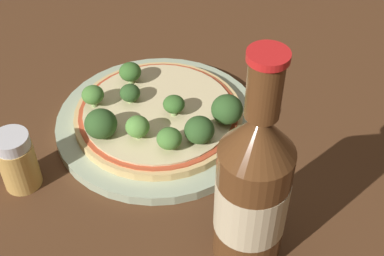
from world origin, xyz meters
The scene contains 14 objects.
ground_plane centered at (0.00, 0.00, 0.00)m, with size 3.00×3.00×0.00m, color #4C2D19.
plate centered at (0.00, 0.00, 0.01)m, with size 0.24×0.24×0.01m.
pizza centered at (0.00, 0.00, 0.02)m, with size 0.20×0.20×0.01m.
broccoli_floret_0 centered at (0.04, -0.05, 0.04)m, with size 0.03×0.03×0.03m.
broccoli_floret_1 centered at (-0.04, -0.06, 0.04)m, with size 0.04×0.04×0.03m.
broccoli_floret_2 centered at (0.02, 0.00, 0.04)m, with size 0.02×0.02×0.02m.
broccoli_floret_3 centered at (0.00, -0.05, 0.04)m, with size 0.03×0.03×0.03m.
broccoli_floret_4 centered at (0.06, -0.03, 0.04)m, with size 0.03×0.03×0.03m.
broccoli_floret_5 centered at (-0.05, 0.03, 0.04)m, with size 0.03×0.03×0.03m.
broccoli_floret_6 centered at (0.08, 0.01, 0.04)m, with size 0.04×0.04×0.03m.
broccoli_floret_7 centered at (-0.07, -0.02, 0.04)m, with size 0.03×0.03×0.03m.
broccoli_floret_8 centered at (-0.04, 0.00, 0.04)m, with size 0.02×0.02×0.02m.
beer_bottle centered at (0.15, -0.12, 0.09)m, with size 0.06×0.06×0.23m.
pepper_shaker centered at (-0.09, -0.14, 0.03)m, with size 0.04×0.04×0.07m.
Camera 1 is at (0.22, -0.41, 0.44)m, focal length 50.00 mm.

